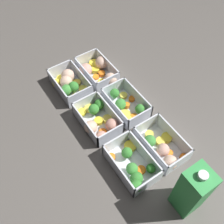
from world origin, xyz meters
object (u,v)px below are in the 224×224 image
Objects in this scene: container_near_center at (126,105)px; container_far_center at (98,120)px; container_near_left at (162,148)px; container_near_right at (98,71)px; juice_carton at (191,192)px; container_far_left at (133,166)px; container_far_right at (69,83)px.

container_far_center is (-0.00, 0.11, 0.00)m from container_near_center.
container_near_left is 0.40m from container_near_right.
container_near_right is 0.57m from juice_carton.
container_far_left is 1.01× the size of container_far_right.
container_near_left is 0.96× the size of container_far_center.
container_near_center is at bearing -89.06° from container_far_center.
container_near_left is 0.23m from container_far_center.
container_far_center is (-0.20, 0.12, -0.00)m from container_near_right.
container_near_center is at bearing -1.23° from container_near_left.
container_near_left is 0.85× the size of juice_carton.
container_near_right is at bearing -92.49° from container_far_right.
container_far_right is (0.41, -0.00, 0.00)m from container_far_left.
container_near_center is 0.83× the size of juice_carton.
juice_carton is (-0.36, -0.05, 0.07)m from container_far_center.
container_far_left and container_far_right have the same top height.
container_near_right is 0.12m from container_far_right.
container_near_center is 0.23m from container_far_right.
juice_carton is (-0.57, -0.06, 0.07)m from container_far_right.
container_near_center and container_far_right have the same top height.
container_near_center and container_near_right have the same top height.
juice_carton is at bearing 170.50° from container_near_center.
juice_carton is at bearing -171.64° from container_far_center.
juice_carton is (-0.37, 0.06, 0.07)m from container_near_center.
container_near_left is at bearing -151.15° from container_far_center.
container_far_center is at bearing 28.85° from container_near_left.
container_near_right is 1.04× the size of container_far_center.
juice_carton is at bearing -160.43° from container_far_left.
container_far_right is at bearing 15.54° from container_near_left.
container_near_center is at bearing -150.07° from container_far_right.
juice_carton reaches higher than container_near_left.
container_near_center is 1.00× the size of container_far_right.
container_far_left is at bearing 90.64° from container_near_left.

